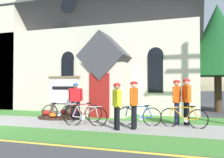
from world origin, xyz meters
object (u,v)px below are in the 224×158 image
(bicycle_green, at_px, (61,112))
(bicycle_white, at_px, (82,113))
(cyclist_in_green_jersey, at_px, (76,98))
(bicycle_yellow, at_px, (184,117))
(bicycle_orange, at_px, (85,116))
(cyclist_in_red_jersey, at_px, (117,103))
(church_sign, at_px, (64,91))
(roadside_conifer, at_px, (217,40))
(cyclist_in_orange_jersey, at_px, (134,101))
(bicycle_red, at_px, (139,116))
(cyclist_in_yellow_jersey, at_px, (177,98))
(cyclist_in_blue_jersey, at_px, (186,97))

(bicycle_green, relative_size, bicycle_white, 0.99)
(cyclist_in_green_jersey, bearing_deg, bicycle_yellow, -6.81)
(bicycle_orange, distance_m, bicycle_green, 1.86)
(cyclist_in_red_jersey, bearing_deg, bicycle_yellow, 28.78)
(bicycle_orange, bearing_deg, cyclist_in_red_jersey, -17.38)
(church_sign, distance_m, bicycle_green, 1.45)
(bicycle_white, xyz_separation_m, roadside_conifer, (5.82, 5.74, 3.73))
(bicycle_white, distance_m, cyclist_in_orange_jersey, 2.75)
(church_sign, height_order, cyclist_in_red_jersey, church_sign)
(bicycle_white, distance_m, roadside_conifer, 8.98)
(bicycle_red, relative_size, cyclist_in_yellow_jersey, 0.97)
(church_sign, xyz_separation_m, bicycle_green, (0.46, -1.06, -0.88))
(bicycle_red, distance_m, cyclist_in_yellow_jersey, 1.64)
(bicycle_white, bearing_deg, bicycle_orange, -57.85)
(bicycle_orange, height_order, cyclist_in_red_jersey, cyclist_in_red_jersey)
(cyclist_in_green_jersey, xyz_separation_m, cyclist_in_red_jersey, (2.44, -1.74, -0.01))
(cyclist_in_orange_jersey, distance_m, cyclist_in_red_jersey, 0.62)
(bicycle_green, height_order, roadside_conifer, roadside_conifer)
(church_sign, bearing_deg, bicycle_green, -66.43)
(church_sign, distance_m, bicycle_yellow, 5.82)
(bicycle_white, xyz_separation_m, cyclist_in_orange_jersey, (2.48, -1.01, 0.61))
(cyclist_in_yellow_jersey, xyz_separation_m, roadside_conifer, (1.97, 5.32, 3.07))
(bicycle_red, xyz_separation_m, cyclist_in_red_jersey, (-0.54, -1.12, 0.57))
(bicycle_orange, height_order, bicycle_white, bicycle_white)
(bicycle_yellow, distance_m, cyclist_in_green_jersey, 4.68)
(bicycle_red, relative_size, cyclist_in_blue_jersey, 0.94)
(bicycle_white, xyz_separation_m, cyclist_in_red_jersey, (1.95, -1.32, 0.57))
(cyclist_in_red_jersey, bearing_deg, cyclist_in_orange_jersey, 30.93)
(cyclist_in_yellow_jersey, relative_size, cyclist_in_green_jersey, 1.07)
(bicycle_red, bearing_deg, bicycle_yellow, 2.59)
(bicycle_yellow, bearing_deg, bicycle_orange, -168.09)
(roadside_conifer, bearing_deg, bicycle_green, -140.41)
(bicycle_orange, relative_size, cyclist_in_yellow_jersey, 0.98)
(bicycle_white, distance_m, cyclist_in_yellow_jersey, 3.93)
(church_sign, bearing_deg, bicycle_orange, -44.80)
(bicycle_green, distance_m, bicycle_white, 1.03)
(bicycle_white, relative_size, roadside_conifer, 0.27)
(bicycle_green, xyz_separation_m, bicycle_white, (1.03, -0.08, 0.01))
(bicycle_orange, xyz_separation_m, bicycle_white, (-0.56, 0.89, -0.01))
(church_sign, relative_size, cyclist_in_yellow_jersey, 1.13)
(bicycle_yellow, height_order, bicycle_white, same)
(cyclist_in_blue_jersey, bearing_deg, roadside_conifer, 73.17)
(church_sign, relative_size, bicycle_green, 1.18)
(cyclist_in_red_jersey, distance_m, roadside_conifer, 8.65)
(cyclist_in_green_jersey, bearing_deg, cyclist_in_orange_jersey, -25.56)
(bicycle_yellow, xyz_separation_m, cyclist_in_orange_jersey, (-1.64, -0.87, 0.62))
(cyclist_in_blue_jersey, height_order, roadside_conifer, roadside_conifer)
(church_sign, relative_size, bicycle_yellow, 1.16)
(bicycle_orange, xyz_separation_m, bicycle_yellow, (3.56, 0.75, -0.01))
(bicycle_white, bearing_deg, cyclist_in_green_jersey, 139.75)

